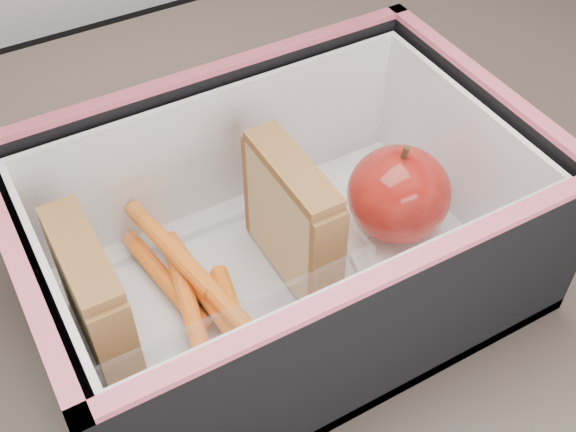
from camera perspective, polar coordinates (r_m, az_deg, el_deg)
name	(u,v)px	position (r m, az deg, el deg)	size (l,w,h in m)	color
kitchen_table	(288,299)	(0.63, -0.03, -6.54)	(1.20, 0.80, 0.75)	brown
lunch_bag	(278,219)	(0.47, -0.78, -0.20)	(0.33, 0.32, 0.31)	black
plastic_tub	(200,272)	(0.47, -6.95, -4.39)	(0.18, 0.13, 0.07)	white
sandwich_left	(95,300)	(0.45, -15.04, -6.46)	(0.02, 0.09, 0.10)	#D7C388
sandwich_right	(292,218)	(0.48, 0.32, -0.20)	(0.02, 0.09, 0.10)	#D7C388
carrot_sticks	(198,292)	(0.49, -7.09, -5.95)	(0.06, 0.17, 0.03)	orange
paper_napkin	(385,226)	(0.55, 7.70, -0.83)	(0.07, 0.08, 0.01)	white
red_apple	(399,194)	(0.52, 8.74, 1.73)	(0.09, 0.09, 0.08)	maroon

